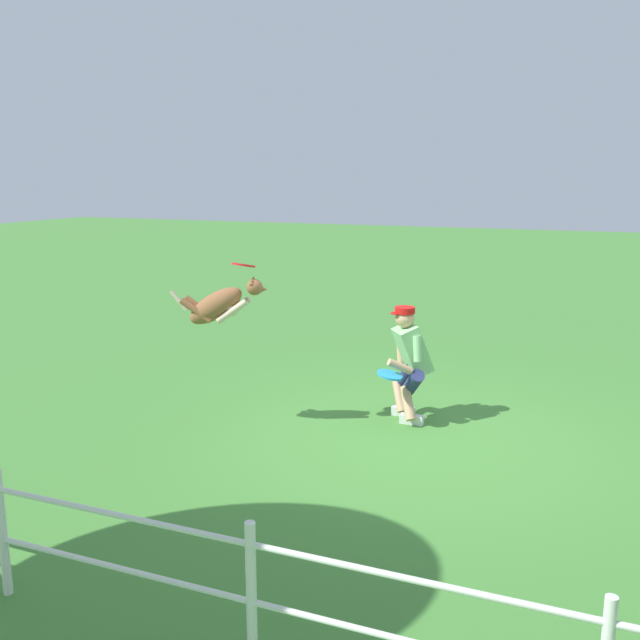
% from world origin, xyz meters
% --- Properties ---
extents(ground_plane, '(60.00, 60.00, 0.00)m').
position_xyz_m(ground_plane, '(0.00, 0.00, 0.00)').
color(ground_plane, '#438335').
extents(person, '(0.55, 0.71, 1.29)m').
position_xyz_m(person, '(0.26, -0.61, 0.70)').
color(person, silver).
rests_on(person, ground_plane).
extents(dog, '(1.03, 0.45, 0.60)m').
position_xyz_m(dog, '(2.06, 0.39, 1.36)').
color(dog, '#915B38').
extents(frisbee_flying, '(0.35, 0.35, 0.08)m').
position_xyz_m(frisbee_flying, '(1.83, 0.28, 1.78)').
color(frisbee_flying, red).
extents(frisbee_held, '(0.36, 0.37, 0.10)m').
position_xyz_m(frisbee_held, '(0.37, -0.24, 0.61)').
color(frisbee_held, '#2598E0').
rests_on(frisbee_held, person).
extents(fence, '(14.55, 0.06, 0.87)m').
position_xyz_m(fence, '(-0.00, 3.65, 0.51)').
color(fence, silver).
rests_on(fence, ground_plane).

